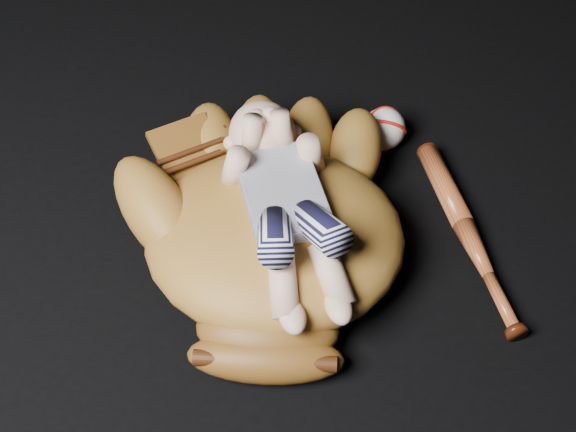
{
  "coord_description": "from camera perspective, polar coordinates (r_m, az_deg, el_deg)",
  "views": [
    {
      "loc": [
        -0.15,
        -0.81,
        0.98
      ],
      "look_at": [
        0.04,
        -0.06,
        0.09
      ],
      "focal_mm": 50.0,
      "sensor_mm": 36.0,
      "label": 1
    }
  ],
  "objects": [
    {
      "name": "newborn_baby",
      "position": [
        1.12,
        -0.02,
        0.66
      ],
      "size": [
        0.18,
        0.39,
        0.16
      ],
      "primitive_type": null,
      "rotation": [
        0.0,
        0.0,
        -0.01
      ],
      "color": "#D9A78C",
      "rests_on": "baseball_glove"
    },
    {
      "name": "baseball_glove",
      "position": [
        1.17,
        -0.98,
        -0.86
      ],
      "size": [
        0.62,
        0.66,
        0.17
      ],
      "primitive_type": null,
      "rotation": [
        0.0,
        0.0,
        -0.31
      ],
      "color": "brown",
      "rests_on": "ground"
    },
    {
      "name": "baseball",
      "position": [
        1.4,
        6.86,
        6.2
      ],
      "size": [
        0.08,
        0.08,
        0.07
      ],
      "primitive_type": "sphere",
      "rotation": [
        0.0,
        0.0,
        -0.14
      ],
      "color": "white",
      "rests_on": "ground"
    },
    {
      "name": "baseball_bat",
      "position": [
        1.28,
        12.72,
        -1.33
      ],
      "size": [
        0.05,
        0.39,
        0.04
      ],
      "primitive_type": null,
      "rotation": [
        0.0,
        0.0,
        -0.02
      ],
      "color": "#913E1C",
      "rests_on": "ground"
    }
  ]
}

